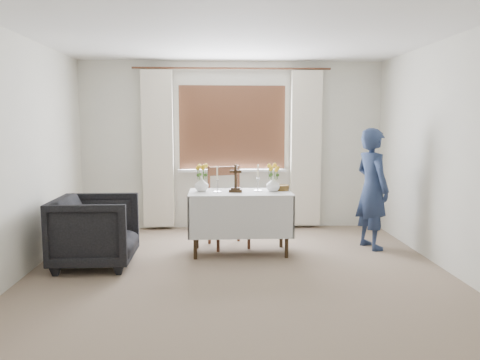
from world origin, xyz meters
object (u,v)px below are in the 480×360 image
at_px(person, 372,189).
at_px(flower_vase_right, 273,184).
at_px(altar_table, 240,222).
at_px(wooden_chair, 229,207).
at_px(flower_vase_left, 201,184).
at_px(armchair, 95,231).
at_px(wooden_cross, 236,178).

distance_m(person, flower_vase_right, 1.29).
bearing_deg(altar_table, wooden_chair, 112.42).
height_order(flower_vase_left, flower_vase_right, flower_vase_left).
xyz_separation_m(armchair, wooden_cross, (1.58, 0.42, 0.53)).
xyz_separation_m(armchair, person, (3.32, 0.60, 0.37)).
bearing_deg(wooden_chair, flower_vase_left, -156.89).
relative_size(person, wooden_cross, 4.63).
height_order(armchair, wooden_cross, wooden_cross).
xyz_separation_m(person, flower_vase_left, (-2.15, -0.11, 0.09)).
relative_size(wooden_chair, flower_vase_left, 5.79).
xyz_separation_m(wooden_cross, flower_vase_left, (-0.41, 0.07, -0.08)).
xyz_separation_m(armchair, flower_vase_left, (1.17, 0.48, 0.45)).
relative_size(wooden_chair, wooden_cross, 3.12).
relative_size(altar_table, flower_vase_right, 7.09).
bearing_deg(flower_vase_right, flower_vase_left, 177.44).
bearing_deg(wooden_cross, person, 12.71).
bearing_deg(altar_table, wooden_cross, -156.54).
distance_m(wooden_chair, person, 1.84).
distance_m(person, wooden_cross, 1.75).
xyz_separation_m(wooden_chair, wooden_cross, (0.08, -0.35, 0.41)).
relative_size(wooden_cross, flower_vase_right, 1.89).
relative_size(altar_table, person, 0.81).
distance_m(armchair, flower_vase_left, 1.34).
relative_size(altar_table, wooden_chair, 1.20).
xyz_separation_m(person, flower_vase_right, (-1.28, -0.15, 0.09)).
bearing_deg(flower_vase_left, wooden_cross, -9.56).
bearing_deg(altar_table, flower_vase_right, 0.93).
relative_size(person, flower_vase_right, 8.74).
distance_m(wooden_chair, flower_vase_right, 0.70).
height_order(altar_table, person, person).
height_order(altar_table, armchair, armchair).
height_order(wooden_chair, armchair, wooden_chair).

